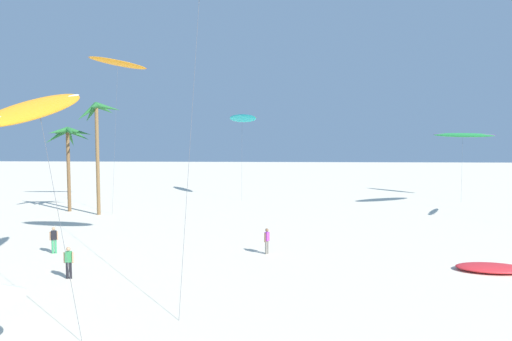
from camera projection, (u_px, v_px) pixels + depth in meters
palm_tree_0 at (97, 123)px, 41.34m from camera, size 4.04×4.46×10.83m
palm_tree_1 at (68, 139)px, 43.49m from camera, size 4.69×4.38×8.56m
flying_kite_0 at (463, 135)px, 55.96m from camera, size 6.25×9.51×8.43m
flying_kite_2 at (242, 118)px, 55.73m from camera, size 4.96×8.16×10.79m
flying_kite_5 at (118, 63)px, 47.41m from camera, size 6.34×7.83×16.54m
flying_kite_6 at (39, 108)px, 19.58m from camera, size 4.64×8.88×9.99m
grounded_kite_0 at (491, 268)px, 23.53m from camera, size 3.85×2.20×0.36m
person_foreground_walker at (69, 261)px, 22.21m from camera, size 0.51×0.23×1.65m
person_near_left at (54, 239)px, 27.26m from camera, size 0.49×0.29×1.69m
person_near_right at (267, 240)px, 27.12m from camera, size 0.33×0.44×1.62m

